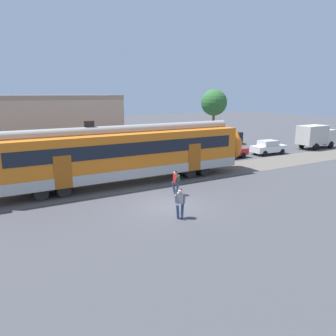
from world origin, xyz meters
name	(u,v)px	position (x,y,z in m)	size (l,w,h in m)	color
ground_plane	(167,205)	(0.00, 0.00, 0.00)	(160.00, 160.00, 0.00)	#424247
pedestrian_grey	(180,201)	(-0.47, -2.19, 0.99)	(0.68, 0.50, 1.67)	navy
pedestrian_red	(176,181)	(1.47, 1.46, 0.99)	(0.50, 0.69, 1.67)	navy
parked_car_red	(229,151)	(12.73, 9.49, 0.78)	(4.04, 1.84, 1.54)	#B22323
parked_car_white	(269,147)	(18.04, 9.12, 0.78)	(4.09, 1.94, 1.54)	silver
box_truck	(316,136)	(25.96, 9.12, 1.57)	(5.28, 2.17, 2.82)	beige
background_building	(2,135)	(-7.69, 14.09, 3.21)	(19.65, 5.00, 9.20)	#B2A899
street_tree_right	(214,103)	(17.57, 18.47, 5.37)	(3.40, 3.40, 7.11)	brown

